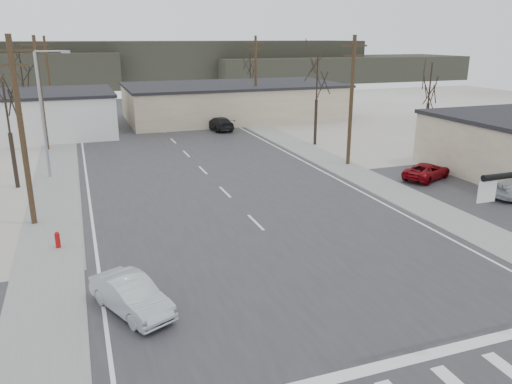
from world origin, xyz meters
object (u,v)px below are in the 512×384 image
car_far_b (89,103)px  car_parked_red (427,171)px  sedan_crossing (131,295)px  car_far_a (219,124)px  fire_hydrant (58,240)px

car_far_b → car_parked_red: 52.64m
sedan_crossing → car_far_b: sedan_crossing is taller
car_parked_red → sedan_crossing: bearing=92.5°
sedan_crossing → car_far_a: (13.42, 35.55, 0.05)m
car_far_a → car_far_b: (-12.82, 23.86, -0.07)m
sedan_crossing → car_parked_red: sedan_crossing is taller
sedan_crossing → car_parked_red: (22.06, 11.34, -0.08)m
car_far_b → sedan_crossing: bearing=-103.9°
car_far_b → car_parked_red: size_ratio=0.89×
sedan_crossing → car_far_b: (0.60, 59.41, -0.02)m
car_far_b → car_far_a: bearing=-75.0°
fire_hydrant → car_far_a: bearing=60.4°
car_far_b → car_parked_red: (21.46, -48.06, -0.07)m
car_far_b → car_parked_red: car_far_b is taller
car_far_a → car_parked_red: 25.70m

